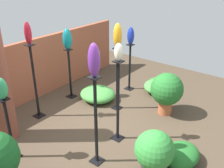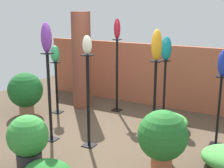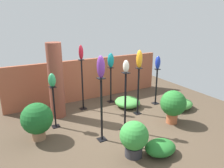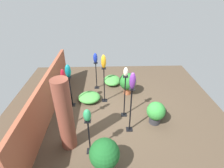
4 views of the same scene
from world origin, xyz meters
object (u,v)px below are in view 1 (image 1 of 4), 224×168
at_px(art_vase_amber, 118,36).
at_px(art_vase_cobalt, 131,36).
at_px(pedestal_ruby, 35,85).
at_px(art_vase_violet, 94,60).
at_px(potted_plant_back_center, 154,152).
at_px(pedestal_cobalt, 130,69).
at_px(pedestal_teal, 70,76).
at_px(pedestal_ivory, 118,105).
at_px(pedestal_violet, 96,125).
at_px(pedestal_jade, 10,132).
at_px(art_vase_teal, 67,39).
at_px(art_vase_jade, 1,89).
at_px(pedestal_amber, 117,82).
at_px(art_vase_ruby, 28,33).
at_px(potted_plant_front_left, 167,90).
at_px(art_vase_ivory, 119,52).

bearing_deg(art_vase_amber, art_vase_cobalt, 19.44).
bearing_deg(pedestal_ruby, art_vase_violet, -98.79).
bearing_deg(pedestal_ruby, art_vase_amber, -40.75).
relative_size(pedestal_ruby, potted_plant_back_center, 2.03).
distance_m(pedestal_cobalt, potted_plant_back_center, 3.05).
height_order(pedestal_teal, pedestal_ivory, pedestal_ivory).
relative_size(pedestal_violet, pedestal_teal, 1.27).
relative_size(pedestal_jade, art_vase_cobalt, 2.66).
height_order(pedestal_teal, pedestal_cobalt, pedestal_teal).
relative_size(pedestal_jade, art_vase_teal, 2.35).
relative_size(pedestal_teal, potted_plant_back_center, 1.55).
bearing_deg(pedestal_violet, art_vase_jade, 123.78).
height_order(pedestal_violet, art_vase_amber, art_vase_amber).
xyz_separation_m(pedestal_amber, pedestal_teal, (-0.25, 1.22, -0.10)).
bearing_deg(art_vase_teal, pedestal_amber, -78.56).
relative_size(art_vase_cobalt, art_vase_ruby, 0.97).
distance_m(pedestal_violet, potted_plant_back_center, 0.97).
xyz_separation_m(pedestal_ruby, potted_plant_front_left, (1.79, -2.07, -0.19)).
bearing_deg(art_vase_ruby, art_vase_ivory, -77.01).
distance_m(pedestal_jade, art_vase_teal, 2.48).
relative_size(art_vase_teal, art_vase_jade, 1.37).
bearing_deg(art_vase_violet, pedestal_violet, -90.00).
relative_size(pedestal_amber, potted_plant_back_center, 1.81).
height_order(art_vase_amber, art_vase_teal, art_vase_amber).
bearing_deg(pedestal_amber, art_vase_ruby, 139.25).
xyz_separation_m(pedestal_cobalt, art_vase_ruby, (-2.29, 0.77, 1.26)).
bearing_deg(pedestal_violet, pedestal_teal, 56.15).
distance_m(pedestal_ruby, art_vase_cobalt, 2.51).
bearing_deg(art_vase_amber, art_vase_jade, 170.78).
xyz_separation_m(art_vase_jade, potted_plant_back_center, (1.10, -2.06, -0.86)).
bearing_deg(art_vase_ivory, pedestal_ruby, 102.99).
bearing_deg(pedestal_teal, potted_plant_back_center, -109.84).
height_order(pedestal_cobalt, art_vase_ruby, art_vase_ruby).
distance_m(pedestal_amber, pedestal_jade, 2.42).
bearing_deg(potted_plant_back_center, pedestal_ivory, 67.64).
bearing_deg(art_vase_ivory, art_vase_jade, 144.46).
distance_m(pedestal_cobalt, potted_plant_front_left, 1.39).
distance_m(art_vase_cobalt, art_vase_ruby, 2.45).
bearing_deg(pedestal_ivory, art_vase_teal, 71.49).
bearing_deg(art_vase_amber, pedestal_violet, -153.62).
bearing_deg(art_vase_amber, potted_plant_back_center, -127.67).
height_order(pedestal_ivory, pedestal_cobalt, pedestal_ivory).
bearing_deg(art_vase_jade, potted_plant_front_left, -25.00).
distance_m(art_vase_cobalt, potted_plant_front_left, 1.64).
xyz_separation_m(art_vase_ivory, art_vase_ruby, (-0.42, 1.81, 0.11)).
distance_m(pedestal_violet, potted_plant_front_left, 2.09).
bearing_deg(art_vase_jade, art_vase_violet, -56.22).
xyz_separation_m(pedestal_ivory, art_vase_teal, (0.64, 1.91, 0.73)).
bearing_deg(art_vase_jade, art_vase_ivory, -35.54).
relative_size(art_vase_violet, art_vase_teal, 1.05).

